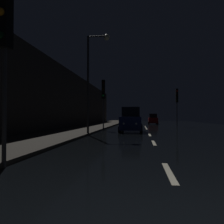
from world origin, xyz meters
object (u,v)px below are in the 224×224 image
Objects in this scene: streetlamp_overhead at (94,69)px; car_approaching_headlights at (131,120)px; traffic_light_far_right at (177,99)px; traffic_light_near_left at (4,30)px; traffic_light_far_left at (103,94)px; car_distant_taillights at (153,119)px.

streetlamp_overhead is 6.34m from car_approaching_headlights.
traffic_light_far_right reaches higher than traffic_light_near_left.
streetlamp_overhead reaches higher than traffic_light_far_left.
streetlamp_overhead is 2.05× the size of car_distant_taillights.
traffic_light_near_left is at bearing 170.21° from car_distant_taillights.
streetlamp_overhead is at bearing -33.45° from traffic_light_far_right.
car_distant_taillights is at bearing 163.18° from traffic_light_far_left.
traffic_light_far_right reaches higher than traffic_light_far_left.
traffic_light_near_left is 10.83m from streetlamp_overhead.
streetlamp_overhead reaches higher than car_distant_taillights.
traffic_light_near_left reaches higher than car_distant_taillights.
traffic_light_far_left is 6.09m from streetlamp_overhead.
traffic_light_far_left reaches higher than car_approaching_headlights.
traffic_light_far_right is at bearing 152.78° from car_approaching_headlights.
car_approaching_headlights is at bearing 58.57° from streetlamp_overhead.
traffic_light_far_right is 17.93m from streetlamp_overhead.
car_approaching_headlights is (2.60, 4.25, -3.92)m from streetlamp_overhead.
traffic_light_near_left is (-0.10, -16.72, 0.13)m from traffic_light_far_left.
car_approaching_headlights is 20.25m from car_distant_taillights.
car_distant_taillights is (6.04, 35.02, -2.98)m from traffic_light_near_left.
traffic_light_far_right is 13.22m from car_approaching_headlights.
car_approaching_headlights is at bearing 173.44° from traffic_light_near_left.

